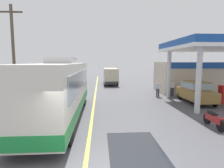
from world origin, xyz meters
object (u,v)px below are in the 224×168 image
Objects in this scene: car_at_pump at (195,91)px; pedestrian_by_shop at (172,87)px; pedestrian_near_pump at (158,87)px; coach_bus_main at (60,90)px; motorcycle_parked_forecourt at (213,119)px; minibus_opposing_lane at (110,75)px.

pedestrian_by_shop is (-0.74, 3.26, -0.08)m from car_at_pump.
pedestrian_by_shop is at bearing 16.42° from pedestrian_near_pump.
coach_bus_main reaches higher than pedestrian_by_shop.
coach_bus_main is 6.13× the size of motorcycle_parked_forecourt.
minibus_opposing_lane is 11.39m from pedestrian_near_pump.
motorcycle_parked_forecourt is (8.33, -2.26, -1.28)m from coach_bus_main.
car_at_pump reaches higher than pedestrian_near_pump.
pedestrian_by_shop is (1.62, 0.48, 0.00)m from pedestrian_near_pump.
coach_bus_main is at bearing -144.16° from pedestrian_by_shop.
motorcycle_parked_forecourt is at bearing -109.38° from car_at_pump.
motorcycle_parked_forecourt is 1.08× the size of pedestrian_near_pump.
pedestrian_by_shop is at bearing 81.54° from motorcycle_parked_forecourt.
coach_bus_main is at bearing -160.24° from car_at_pump.
coach_bus_main is at bearing -103.20° from minibus_opposing_lane.
coach_bus_main reaches higher than motorcycle_parked_forecourt.
coach_bus_main reaches higher than car_at_pump.
car_at_pump is at bearing 19.76° from coach_bus_main.
minibus_opposing_lane is at bearing 110.91° from pedestrian_near_pump.
car_at_pump is 2.53× the size of pedestrian_near_pump.
coach_bus_main is 10.43m from pedestrian_near_pump.
pedestrian_near_pump is 1.69m from pedestrian_by_shop.
minibus_opposing_lane is 11.65m from pedestrian_by_shop.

